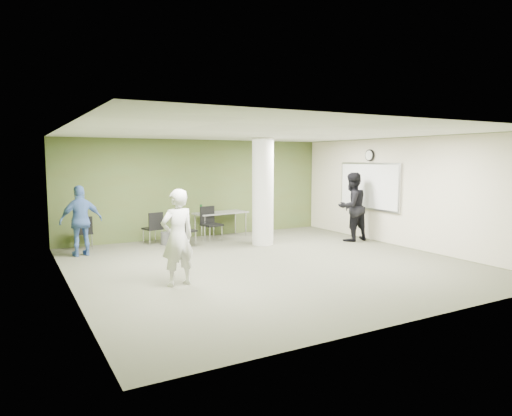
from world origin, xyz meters
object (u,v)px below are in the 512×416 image
folding_table (220,214)px  man_black (352,207)px  chair_back_left (84,230)px  woman_white (178,238)px  man_blue (81,221)px

folding_table → man_black: man_black is taller
chair_back_left → woman_white: 4.37m
woman_white → man_black: bearing=-170.0°
chair_back_left → man_blue: man_blue is taller
man_black → man_blue: bearing=-16.2°
folding_table → chair_back_left: (-3.70, 0.03, -0.20)m
man_black → woman_white: bearing=15.5°
woman_white → man_black: (5.67, 1.95, 0.08)m
folding_table → woman_white: bearing=-130.8°
folding_table → man_black: size_ratio=0.86×
chair_back_left → man_blue: size_ratio=0.51×
chair_back_left → man_blue: 0.86m
woman_white → man_blue: (-1.13, 3.48, -0.04)m
woman_white → man_blue: bearing=-81.0°
man_black → man_blue: size_ratio=1.14×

